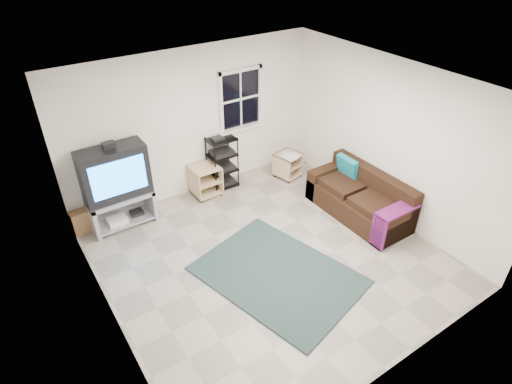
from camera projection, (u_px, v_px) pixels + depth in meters
room at (241, 103)px, 7.63m from camera, size 4.60×4.62×4.60m
tv_unit at (116, 181)px, 6.67m from camera, size 1.02×0.51×1.50m
av_rack at (222, 166)px, 7.83m from camera, size 0.51×0.37×1.02m
side_table_left at (204, 179)px, 7.71m from camera, size 0.48×0.48×0.57m
side_table_right at (287, 163)px, 8.22m from camera, size 0.52×0.52×0.50m
sofa at (361, 199)px, 7.18m from camera, size 0.81×1.82×0.83m
shag_rug at (278, 275)px, 6.08m from camera, size 2.09×2.52×0.03m
paper_bag at (81, 222)px, 6.81m from camera, size 0.29×0.20×0.39m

